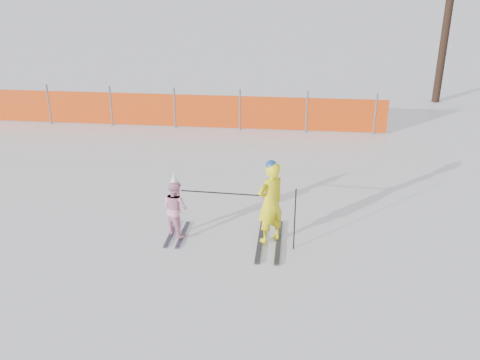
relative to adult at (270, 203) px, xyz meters
name	(u,v)px	position (x,y,z in m)	size (l,w,h in m)	color
ground	(237,239)	(-0.61, 0.04, -0.81)	(120.00, 120.00, 0.00)	white
adult	(270,203)	(0.00, 0.00, 0.00)	(0.67, 1.61, 1.63)	black
child	(176,207)	(-1.77, 0.08, -0.22)	(0.67, 1.04, 1.28)	black
ski_poles	(254,205)	(-0.30, -0.07, -0.02)	(2.11, 0.30, 1.20)	black
safety_fence	(116,108)	(-5.14, 6.79, -0.25)	(16.40, 0.06, 1.25)	#595960
tree_trunks	(476,10)	(6.22, 10.66, 2.41)	(2.43, 0.92, 7.38)	black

